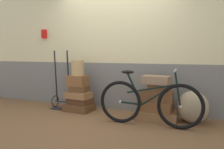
% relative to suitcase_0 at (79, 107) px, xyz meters
% --- Properties ---
extents(ground, '(9.66, 5.20, 0.06)m').
position_rel_suitcase_0_xyz_m(ground, '(0.63, -0.36, -0.10)').
color(ground, brown).
extents(station_building, '(7.66, 0.74, 3.00)m').
position_rel_suitcase_0_xyz_m(station_building, '(0.64, 0.49, 1.43)').
color(station_building, slate).
rests_on(station_building, ground).
extents(suitcase_0, '(0.57, 0.45, 0.14)m').
position_rel_suitcase_0_xyz_m(suitcase_0, '(0.00, 0.00, 0.00)').
color(suitcase_0, brown).
rests_on(suitcase_0, ground).
extents(suitcase_1, '(0.50, 0.40, 0.13)m').
position_rel_suitcase_0_xyz_m(suitcase_1, '(0.03, -0.00, 0.14)').
color(suitcase_1, '#4C2D19').
rests_on(suitcase_1, suitcase_0).
extents(suitcase_2, '(0.51, 0.37, 0.13)m').
position_rel_suitcase_0_xyz_m(suitcase_2, '(0.01, -0.04, 0.26)').
color(suitcase_2, olive).
rests_on(suitcase_2, suitcase_1).
extents(suitcase_3, '(0.36, 0.27, 0.12)m').
position_rel_suitcase_0_xyz_m(suitcase_3, '(0.02, -0.03, 0.38)').
color(suitcase_3, brown).
rests_on(suitcase_3, suitcase_2).
extents(suitcase_4, '(0.39, 0.29, 0.22)m').
position_rel_suitcase_0_xyz_m(suitcase_4, '(-0.02, -0.03, 0.55)').
color(suitcase_4, brown).
rests_on(suitcase_4, suitcase_3).
extents(suitcase_5, '(0.74, 0.46, 0.15)m').
position_rel_suitcase_0_xyz_m(suitcase_5, '(1.58, -0.01, 0.00)').
color(suitcase_5, olive).
rests_on(suitcase_5, ground).
extents(suitcase_6, '(0.57, 0.39, 0.18)m').
position_rel_suitcase_0_xyz_m(suitcase_6, '(1.59, -0.01, 0.17)').
color(suitcase_6, brown).
rests_on(suitcase_6, suitcase_5).
extents(suitcase_7, '(0.57, 0.38, 0.20)m').
position_rel_suitcase_0_xyz_m(suitcase_7, '(1.59, 0.01, 0.35)').
color(suitcase_7, brown).
rests_on(suitcase_7, suitcase_6).
extents(suitcase_8, '(0.37, 0.25, 0.12)m').
position_rel_suitcase_0_xyz_m(suitcase_8, '(1.62, -0.01, 0.51)').
color(suitcase_8, brown).
rests_on(suitcase_8, suitcase_7).
extents(suitcase_9, '(0.49, 0.33, 0.14)m').
position_rel_suitcase_0_xyz_m(suitcase_9, '(1.58, -0.04, 0.64)').
color(suitcase_9, '#937051').
rests_on(suitcase_9, suitcase_8).
extents(wicker_basket, '(0.25, 0.25, 0.31)m').
position_rel_suitcase_0_xyz_m(wicker_basket, '(-0.01, -0.01, 0.81)').
color(wicker_basket, tan).
rests_on(wicker_basket, suitcase_4).
extents(luggage_trolley, '(0.40, 0.35, 1.24)m').
position_rel_suitcase_0_xyz_m(luggage_trolley, '(-0.47, 0.07, 0.23)').
color(luggage_trolley, black).
rests_on(luggage_trolley, ground).
extents(burlap_sack, '(0.51, 0.43, 0.55)m').
position_rel_suitcase_0_xyz_m(burlap_sack, '(2.19, 0.03, 0.20)').
color(burlap_sack, '#9E8966').
rests_on(burlap_sack, ground).
extents(bicycle, '(1.69, 0.46, 0.93)m').
position_rel_suitcase_0_xyz_m(bicycle, '(1.53, -0.40, 0.30)').
color(bicycle, black).
rests_on(bicycle, ground).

